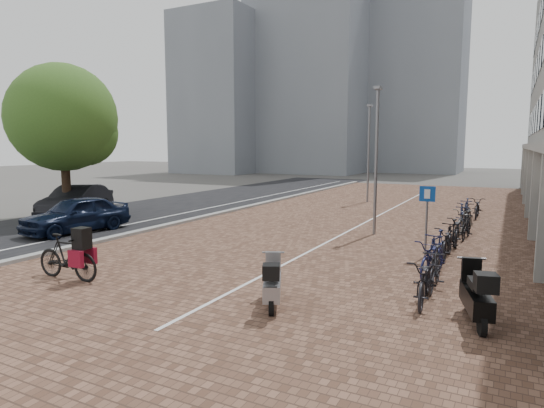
{
  "coord_description": "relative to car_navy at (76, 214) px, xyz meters",
  "views": [
    {
      "loc": [
        7.98,
        -9.4,
        3.49
      ],
      "look_at": [
        0.0,
        6.0,
        1.3
      ],
      "focal_mm": 30.63,
      "sensor_mm": 36.0,
      "label": 1
    }
  ],
  "objects": [
    {
      "name": "ground",
      "position": [
        7.54,
        -3.37,
        -0.73
      ],
      "size": [
        140.0,
        140.0,
        0.0
      ],
      "primitive_type": "plane",
      "color": "#474442",
      "rests_on": "ground"
    },
    {
      "name": "plaza_brick",
      "position": [
        9.54,
        8.63,
        -0.72
      ],
      "size": [
        14.5,
        42.0,
        0.04
      ],
      "primitive_type": "cube",
      "color": "brown",
      "rests_on": "ground"
    },
    {
      "name": "street_asphalt",
      "position": [
        -1.46,
        8.63,
        -0.73
      ],
      "size": [
        8.0,
        50.0,
        0.03
      ],
      "primitive_type": "cube",
      "color": "black",
      "rests_on": "ground"
    },
    {
      "name": "curb",
      "position": [
        2.44,
        8.63,
        -0.66
      ],
      "size": [
        0.35,
        42.0,
        0.14
      ],
      "primitive_type": "cube",
      "color": "gray",
      "rests_on": "ground"
    },
    {
      "name": "lane_line",
      "position": [
        0.54,
        8.63,
        -0.71
      ],
      "size": [
        0.12,
        44.0,
        0.0
      ],
      "primitive_type": "cube",
      "color": "white",
      "rests_on": "street_asphalt"
    },
    {
      "name": "parking_line",
      "position": [
        9.74,
        8.63,
        -0.7
      ],
      "size": [
        0.1,
        30.0,
        0.0
      ],
      "primitive_type": "cube",
      "color": "white",
      "rests_on": "plaza_brick"
    },
    {
      "name": "bg_towers",
      "position": [
        -6.8,
        45.57,
        13.23
      ],
      "size": [
        33.0,
        23.0,
        32.0
      ],
      "color": "gray",
      "rests_on": "ground"
    },
    {
      "name": "car_navy",
      "position": [
        0.0,
        0.0,
        0.0
      ],
      "size": [
        2.3,
        4.5,
        1.47
      ],
      "primitive_type": "imported",
      "rotation": [
        0.0,
        0.0,
        -0.14
      ],
      "color": "black",
      "rests_on": "ground"
    },
    {
      "name": "car_dark",
      "position": [
        -3.39,
        2.84,
        0.05
      ],
      "size": [
        3.32,
        5.04,
        1.57
      ],
      "primitive_type": "imported",
      "rotation": [
        0.0,
        0.0,
        0.38
      ],
      "color": "black",
      "rests_on": "ground"
    },
    {
      "name": "hero_bike",
      "position": [
        5.37,
        -4.76,
        -0.1
      ],
      "size": [
        2.05,
        0.67,
        1.43
      ],
      "rotation": [
        0.0,
        0.0,
        1.62
      ],
      "color": "black",
      "rests_on": "ground"
    },
    {
      "name": "scooter_front",
      "position": [
        11.04,
        -4.11,
        -0.17
      ],
      "size": [
        1.15,
        1.68,
        1.12
      ],
      "primitive_type": null,
      "rotation": [
        0.0,
        0.0,
        0.44
      ],
      "color": "#95959A",
      "rests_on": "ground"
    },
    {
      "name": "scooter_mid",
      "position": [
        15.04,
        -3.17,
        -0.12
      ],
      "size": [
        0.98,
        1.86,
        1.22
      ],
      "primitive_type": null,
      "rotation": [
        0.0,
        0.0,
        0.25
      ],
      "color": "black",
      "rests_on": "ground"
    },
    {
      "name": "parking_sign",
      "position": [
        13.25,
        1.98,
        0.76
      ],
      "size": [
        0.47,
        0.1,
        2.25
      ],
      "rotation": [
        0.0,
        0.0,
        0.06
      ],
      "color": "slate",
      "rests_on": "ground"
    },
    {
      "name": "lamp_near",
      "position": [
        10.84,
        4.99,
        2.09
      ],
      "size": [
        0.12,
        0.12,
        5.66
      ],
      "primitive_type": "cylinder",
      "color": "slate",
      "rests_on": "ground"
    },
    {
      "name": "lamp_far",
      "position": [
        7.68,
        15.15,
        2.21
      ],
      "size": [
        0.12,
        0.12,
        5.89
      ],
      "primitive_type": "cylinder",
      "color": "gray",
      "rests_on": "ground"
    },
    {
      "name": "street_tree",
      "position": [
        -3.26,
        2.45,
        3.91
      ],
      "size": [
        5.02,
        5.02,
        7.3
      ],
      "color": "#382619",
      "rests_on": "ground"
    },
    {
      "name": "bike_row",
      "position": [
        13.9,
        4.53,
        -0.21
      ],
      "size": [
        1.18,
        15.79,
        1.05
      ],
      "color": "black",
      "rests_on": "ground"
    }
  ]
}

